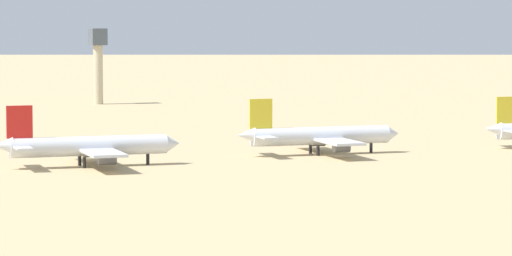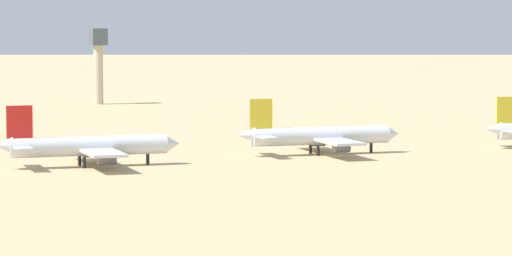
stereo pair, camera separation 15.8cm
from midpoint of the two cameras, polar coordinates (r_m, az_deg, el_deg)
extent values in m
plane|color=tan|center=(312.34, 3.22, -1.11)|extent=(4000.00, 4000.00, 0.00)
cylinder|color=silver|center=(291.83, -6.64, -0.72)|extent=(32.31, 7.20, 4.01)
cone|color=silver|center=(295.79, -3.33, -0.62)|extent=(3.37, 4.09, 3.81)
cone|color=silver|center=(288.81, -10.03, -0.70)|extent=(4.33, 3.79, 3.41)
cube|color=red|center=(288.91, -9.37, 0.24)|extent=(5.23, 1.02, 6.51)
cube|color=silver|center=(293.28, -9.48, -0.64)|extent=(3.87, 7.10, 0.36)
cube|color=silver|center=(285.39, -9.24, -0.79)|extent=(3.87, 7.10, 0.36)
cube|color=silver|center=(292.09, -6.44, -0.83)|extent=(9.99, 32.59, 0.56)
cylinder|color=slate|center=(299.75, -6.55, -0.96)|extent=(3.81, 2.55, 2.20)
cylinder|color=slate|center=(285.12, -5.94, -1.24)|extent=(3.81, 2.55, 2.20)
cylinder|color=black|center=(294.80, -4.31, -1.25)|extent=(0.70, 0.70, 2.20)
cylinder|color=black|center=(294.19, -7.01, -1.29)|extent=(0.70, 0.70, 2.20)
cylinder|color=black|center=(289.50, -6.83, -1.38)|extent=(0.70, 0.70, 2.20)
cylinder|color=silver|center=(314.32, 2.60, -0.31)|extent=(31.83, 7.10, 3.95)
cone|color=silver|center=(320.79, 5.47, -0.23)|extent=(3.32, 4.03, 3.75)
cone|color=silver|center=(308.61, -0.39, -0.29)|extent=(4.27, 3.74, 3.36)
cube|color=yellow|center=(309.28, 0.21, 0.57)|extent=(5.16, 1.01, 6.42)
cube|color=silver|center=(313.40, -0.02, -0.25)|extent=(3.82, 7.00, 0.36)
cube|color=silver|center=(305.94, 0.44, -0.37)|extent=(3.82, 7.00, 0.36)
cube|color=silver|center=(314.72, 2.76, -0.41)|extent=(9.85, 32.11, 0.55)
cylinder|color=slate|center=(322.09, 2.46, -0.54)|extent=(3.75, 2.52, 2.17)
cylinder|color=slate|center=(308.34, 3.43, -0.78)|extent=(3.75, 2.52, 2.17)
cylinder|color=black|center=(319.04, 4.61, -0.80)|extent=(0.69, 0.69, 2.17)
cylinder|color=black|center=(316.29, 2.19, -0.83)|extent=(0.69, 0.69, 2.17)
cylinder|color=black|center=(311.88, 2.49, -0.92)|extent=(0.69, 0.69, 2.17)
cone|color=silver|center=(331.07, 9.43, -0.05)|extent=(4.13, 3.64, 3.19)
cube|color=yellow|center=(332.16, 9.93, 0.71)|extent=(4.90, 1.08, 6.10)
cube|color=silver|center=(335.85, 9.64, -0.02)|extent=(3.79, 6.71, 0.34)
cylinder|color=#C6B793|center=(483.47, -6.28, 2.12)|extent=(3.20, 3.20, 19.82)
cube|color=#4C5660|center=(483.06, -6.29, 3.63)|extent=(5.20, 5.20, 5.59)
camera|label=1|loc=(0.08, -89.99, 0.00)|focal=100.60mm
camera|label=2|loc=(0.08, 90.01, 0.00)|focal=100.60mm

